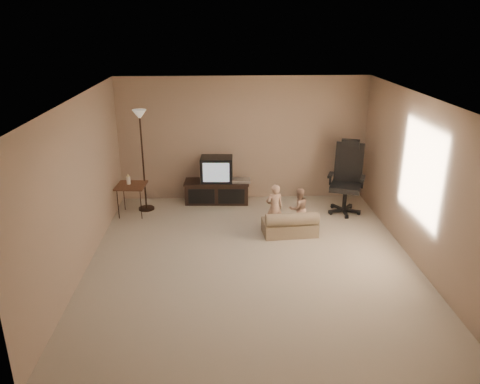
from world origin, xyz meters
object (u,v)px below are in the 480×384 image
at_px(office_chair, 346,187).
at_px(tv_stand, 217,184).
at_px(floor_lamp, 141,138).
at_px(child_sofa, 290,225).
at_px(toddler_left, 274,208).
at_px(toddler_right, 299,208).
at_px(side_table, 131,186).

bearing_deg(office_chair, tv_stand, -172.40).
xyz_separation_m(floor_lamp, child_sofa, (2.66, -1.28, -1.25)).
bearing_deg(child_sofa, floor_lamp, 149.82).
relative_size(toddler_left, toddler_right, 1.14).
bearing_deg(floor_lamp, tv_stand, 13.55).
xyz_separation_m(office_chair, child_sofa, (-1.21, -1.01, -0.32)).
relative_size(tv_stand, toddler_right, 1.79).
height_order(tv_stand, office_chair, office_chair).
bearing_deg(toddler_left, side_table, -29.98).
height_order(office_chair, toddler_right, office_chair).
bearing_deg(toddler_left, toddler_right, 177.85).
relative_size(office_chair, toddler_left, 1.63).
distance_m(office_chair, floor_lamp, 3.99).
xyz_separation_m(office_chair, floor_lamp, (-3.87, 0.27, 0.93)).
relative_size(tv_stand, side_table, 1.66).
relative_size(side_table, child_sofa, 0.84).
xyz_separation_m(side_table, toddler_left, (2.62, -0.84, -0.15)).
bearing_deg(side_table, toddler_right, -14.02).
height_order(floor_lamp, child_sofa, floor_lamp).
relative_size(side_table, floor_lamp, 0.41).
bearing_deg(toddler_right, side_table, -28.86).
distance_m(tv_stand, floor_lamp, 1.78).
xyz_separation_m(tv_stand, toddler_left, (1.00, -1.41, 0.03)).
xyz_separation_m(tv_stand, side_table, (-1.62, -0.57, 0.18)).
bearing_deg(toddler_left, floor_lamp, -36.25).
xyz_separation_m(tv_stand, floor_lamp, (-1.40, -0.34, 1.04)).
height_order(floor_lamp, toddler_right, floor_lamp).
xyz_separation_m(tv_stand, toddler_right, (1.44, -1.33, -0.02)).
height_order(office_chair, child_sofa, office_chair).
height_order(child_sofa, toddler_right, toddler_right).
bearing_deg(floor_lamp, child_sofa, -25.71).
relative_size(office_chair, toddler_right, 1.86).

